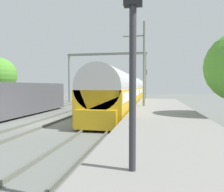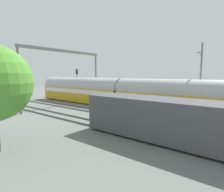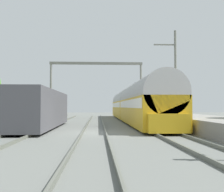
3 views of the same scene
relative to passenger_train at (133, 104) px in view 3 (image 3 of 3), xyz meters
name	(u,v)px [view 3 (image 3 of 3)]	position (x,y,z in m)	size (l,w,h in m)	color
ground	(94,133)	(-4.25, -14.10, -1.97)	(120.00, 120.00, 0.00)	slate
track_far_west	(27,132)	(-8.49, -14.10, -1.89)	(1.52, 60.00, 0.16)	#5D6055
track_west	(94,131)	(-4.25, -14.10, -1.89)	(1.52, 60.00, 0.16)	#5D6055
track_east	(160,131)	(0.00, -14.10, -1.89)	(1.52, 60.00, 0.16)	#5D6055
platform	(206,123)	(3.82, -12.10, -1.52)	(4.40, 28.00, 0.90)	gray
passenger_train	(133,104)	(0.00, 0.00, 0.00)	(2.93, 32.85, 3.82)	gold
freight_car	(40,109)	(-8.49, -10.41, -0.50)	(2.80, 13.00, 2.70)	#47474C
person_crossing	(143,112)	(1.30, 0.80, -0.94)	(0.25, 0.41, 1.73)	#303030
railway_signal_far	(136,95)	(1.92, 11.17, 1.49)	(0.36, 0.30, 5.44)	#2D2D33
catenary_gantry	(96,78)	(-4.25, 6.59, 3.69)	(12.89, 0.28, 7.86)	slate
catenary_pole_east_mid	(175,77)	(2.35, -9.35, 2.18)	(1.90, 0.20, 8.00)	slate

